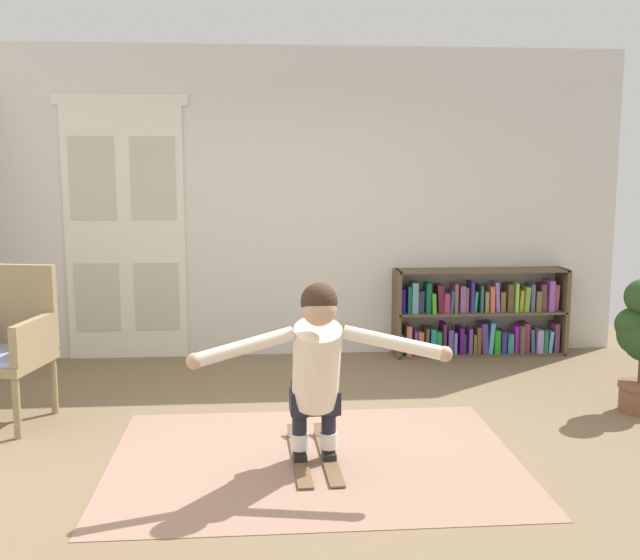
% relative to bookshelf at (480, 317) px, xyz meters
% --- Properties ---
extents(ground_plane, '(7.20, 7.20, 0.00)m').
position_rel_bookshelf_xyz_m(ground_plane, '(-1.63, -2.39, -0.37)').
color(ground_plane, '#766146').
extents(back_wall, '(6.00, 0.10, 2.90)m').
position_rel_bookshelf_xyz_m(back_wall, '(-1.63, 0.21, 1.08)').
color(back_wall, silver).
rests_on(back_wall, ground).
extents(double_door, '(1.22, 0.05, 2.45)m').
position_rel_bookshelf_xyz_m(double_door, '(-3.35, 0.15, 0.86)').
color(double_door, silver).
rests_on(double_door, ground).
extents(rug, '(2.51, 1.85, 0.01)m').
position_rel_bookshelf_xyz_m(rug, '(-1.78, -2.50, -0.37)').
color(rug, '#977360').
rests_on(rug, ground).
extents(bookshelf, '(1.66, 0.30, 0.83)m').
position_rel_bookshelf_xyz_m(bookshelf, '(0.00, 0.00, 0.00)').
color(bookshelf, brown).
rests_on(bookshelf, ground).
extents(wicker_chair, '(0.71, 0.71, 1.10)m').
position_rel_bookshelf_xyz_m(wicker_chair, '(-3.91, -1.59, 0.21)').
color(wicker_chair, '#8C7854').
rests_on(wicker_chair, ground).
extents(potted_plant, '(0.36, 0.40, 0.98)m').
position_rel_bookshelf_xyz_m(potted_plant, '(0.69, -1.71, 0.16)').
color(potted_plant, brown).
rests_on(potted_plant, ground).
extents(skis_pair, '(0.30, 0.91, 0.07)m').
position_rel_bookshelf_xyz_m(skis_pair, '(-1.78, -2.47, -0.35)').
color(skis_pair, brown).
rests_on(skis_pair, rug).
extents(person_skier, '(1.47, 0.58, 1.08)m').
position_rel_bookshelf_xyz_m(person_skier, '(-1.78, -2.66, 0.30)').
color(person_skier, white).
rests_on(person_skier, skis_pair).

